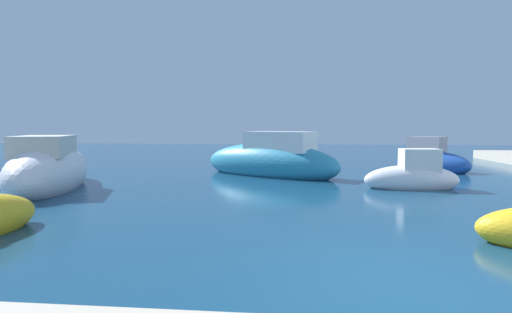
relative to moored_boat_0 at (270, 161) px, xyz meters
The scene contains 5 objects.
ground 11.85m from the moored_boat_0, 77.57° to the right, with size 80.00×80.00×0.00m, color navy.
moored_boat_0 is the anchor object (origin of this frame).
moored_boat_1 8.31m from the moored_boat_0, 148.98° to the right, with size 3.83×6.29×2.19m.
moored_boat_3 7.63m from the moored_boat_0, 17.66° to the left, with size 3.41×3.46×1.85m.
moored_boat_4 5.84m from the moored_boat_0, 32.09° to the right, with size 3.20×1.31×1.55m.
Camera 1 is at (-1.49, -5.28, 2.09)m, focal length 28.21 mm.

